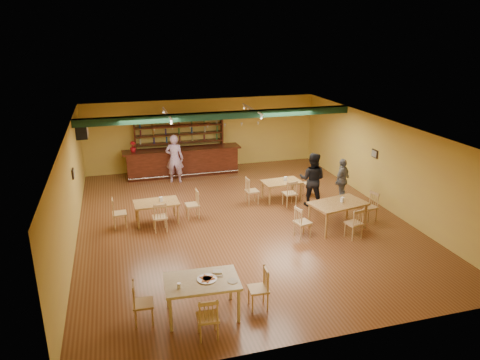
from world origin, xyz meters
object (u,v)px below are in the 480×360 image
object	(u,v)px
dining_table_a	(157,212)
patron_bar	(175,159)
bar_counter	(183,162)
dining_table_b	(281,190)
dining_table_d	(337,215)
near_table	(202,297)
patron_right_a	(312,179)

from	to	relation	value
dining_table_a	patron_bar	world-z (taller)	patron_bar
bar_counter	dining_table_b	xyz separation A→B (m)	(2.95, -3.76, -0.23)
dining_table_d	near_table	bearing A→B (deg)	-158.25
patron_right_a	dining_table_b	bearing A→B (deg)	-10.88
bar_counter	dining_table_b	bearing A→B (deg)	-51.89
bar_counter	dining_table_d	bearing A→B (deg)	-60.23
dining_table_a	dining_table_b	size ratio (longest dim) A/B	1.01
patron_bar	dining_table_d	bearing A→B (deg)	142.74
bar_counter	patron_bar	distance (m)	1.01
dining_table_b	near_table	distance (m)	7.19
patron_bar	dining_table_a	bearing A→B (deg)	90.11
patron_right_a	dining_table_d	bearing A→B (deg)	123.31
dining_table_a	patron_right_a	size ratio (longest dim) A/B	0.74
bar_counter	patron_bar	size ratio (longest dim) A/B	2.50
bar_counter	near_table	distance (m)	9.76
dining_table_b	patron_bar	world-z (taller)	patron_bar
dining_table_a	patron_right_a	distance (m)	5.33
patron_right_a	near_table	bearing A→B (deg)	80.69
patron_bar	patron_right_a	distance (m)	5.61
dining_table_b	patron_bar	bearing A→B (deg)	134.98
patron_bar	near_table	bearing A→B (deg)	102.23
near_table	patron_right_a	size ratio (longest dim) A/B	0.83
dining_table_b	dining_table_d	bearing A→B (deg)	-78.37
dining_table_b	near_table	size ratio (longest dim) A/B	0.87
bar_counter	dining_table_b	world-z (taller)	bar_counter
dining_table_d	bar_counter	bearing A→B (deg)	108.13
dining_table_d	dining_table_b	bearing A→B (deg)	94.06
patron_bar	dining_table_b	bearing A→B (deg)	155.62
dining_table_d	patron_bar	distance (m)	7.06
dining_table_a	dining_table_d	xyz separation A→B (m)	(5.27, -1.93, 0.07)
dining_table_b	patron_right_a	bearing A→B (deg)	-49.07
bar_counter	patron_bar	xyz separation A→B (m)	(-0.43, -0.83, 0.40)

